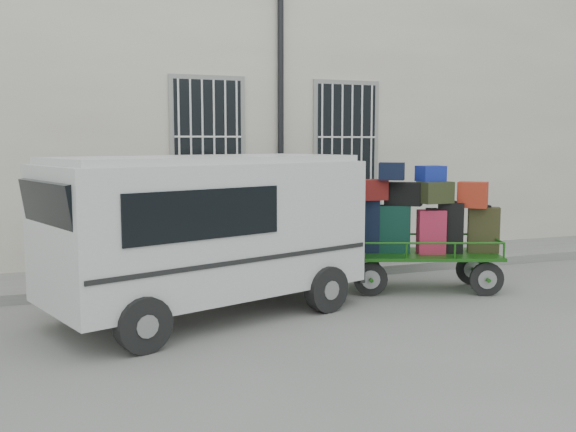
% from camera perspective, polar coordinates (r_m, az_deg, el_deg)
% --- Properties ---
extents(ground, '(80.00, 80.00, 0.00)m').
position_cam_1_polar(ground, '(9.04, 0.05, -7.94)').
color(ground, slate).
rests_on(ground, ground).
extents(building, '(24.00, 5.15, 6.00)m').
position_cam_1_polar(building, '(14.05, -8.01, 9.51)').
color(building, beige).
rests_on(building, ground).
extents(sidewalk, '(24.00, 1.70, 0.15)m').
position_cam_1_polar(sidewalk, '(11.05, -4.00, -4.87)').
color(sidewalk, slate).
rests_on(sidewalk, ground).
extents(luggage_cart, '(2.64, 1.73, 1.96)m').
position_cam_1_polar(luggage_cart, '(10.00, 11.63, -0.89)').
color(luggage_cart, black).
rests_on(luggage_cart, ground).
extents(van, '(4.46, 2.94, 2.09)m').
position_cam_1_polar(van, '(8.35, -7.29, -0.82)').
color(van, silver).
rests_on(van, ground).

